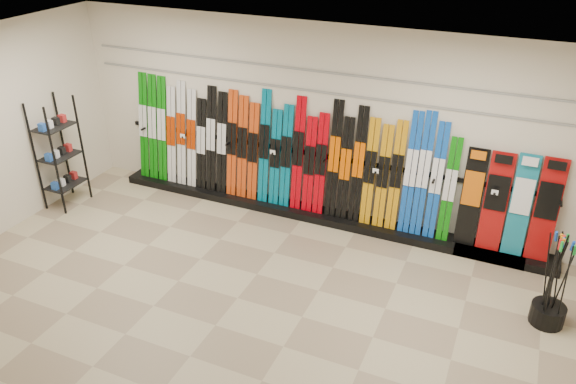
% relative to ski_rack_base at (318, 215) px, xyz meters
% --- Properties ---
extents(floor, '(8.00, 8.00, 0.00)m').
position_rel_ski_rack_base_xyz_m(floor, '(-0.22, -2.28, -0.06)').
color(floor, gray).
rests_on(floor, ground).
extents(back_wall, '(8.00, 0.00, 8.00)m').
position_rel_ski_rack_base_xyz_m(back_wall, '(-0.22, 0.22, 1.44)').
color(back_wall, beige).
rests_on(back_wall, floor).
extents(ceiling, '(8.00, 8.00, 0.00)m').
position_rel_ski_rack_base_xyz_m(ceiling, '(-0.22, -2.28, 2.94)').
color(ceiling, silver).
rests_on(ceiling, back_wall).
extents(ski_rack_base, '(8.00, 0.40, 0.12)m').
position_rel_ski_rack_base_xyz_m(ski_rack_base, '(0.00, 0.00, 0.00)').
color(ski_rack_base, black).
rests_on(ski_rack_base, floor).
extents(skis, '(5.36, 0.28, 1.83)m').
position_rel_ski_rack_base_xyz_m(skis, '(-0.69, 0.07, 0.90)').
color(skis, '#0D6F0B').
rests_on(skis, ski_rack_base).
extents(snowboards, '(1.26, 0.22, 1.44)m').
position_rel_ski_rack_base_xyz_m(snowboards, '(2.71, 0.07, 0.77)').
color(snowboards, black).
rests_on(snowboards, ski_rack_base).
extents(accessory_rack, '(0.40, 0.60, 1.80)m').
position_rel_ski_rack_base_xyz_m(accessory_rack, '(-3.97, -1.19, 0.84)').
color(accessory_rack, black).
rests_on(accessory_rack, floor).
extents(pole_bin, '(0.40, 0.40, 0.25)m').
position_rel_ski_rack_base_xyz_m(pole_bin, '(3.38, -1.19, 0.07)').
color(pole_bin, black).
rests_on(pole_bin, floor).
extents(ski_poles, '(0.30, 0.32, 1.18)m').
position_rel_ski_rack_base_xyz_m(ski_poles, '(3.34, -1.21, 0.55)').
color(ski_poles, black).
rests_on(ski_poles, pole_bin).
extents(slatwall_rail_0, '(7.60, 0.02, 0.03)m').
position_rel_ski_rack_base_xyz_m(slatwall_rail_0, '(-0.22, 0.20, 1.94)').
color(slatwall_rail_0, gray).
rests_on(slatwall_rail_0, back_wall).
extents(slatwall_rail_1, '(7.60, 0.02, 0.03)m').
position_rel_ski_rack_base_xyz_m(slatwall_rail_1, '(-0.22, 0.20, 2.24)').
color(slatwall_rail_1, gray).
rests_on(slatwall_rail_1, back_wall).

